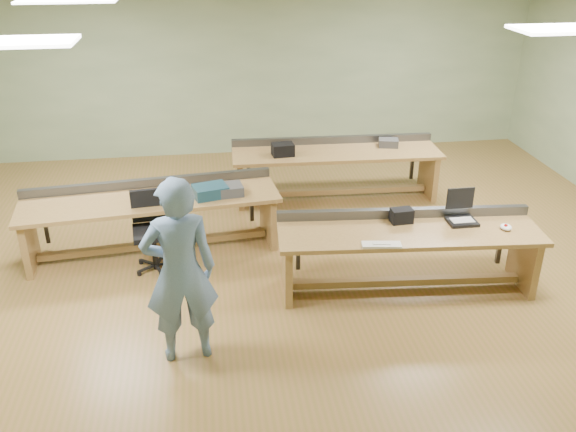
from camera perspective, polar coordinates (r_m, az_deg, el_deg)
The scene contains 21 objects.
floor at distance 7.81m, azimuth -0.36°, elevation -3.64°, with size 10.00×10.00×0.00m, color brown.
ceiling at distance 6.87m, azimuth -0.43°, elevation 18.77°, with size 10.00×10.00×0.00m, color silver.
wall_back at distance 11.04m, azimuth -3.28°, elevation 13.45°, with size 10.00×0.04×3.00m, color #98A980.
wall_front at distance 3.72m, azimuth 8.19°, elevation -13.32°, with size 10.00×0.04×3.00m, color #98A980.
fluor_panels at distance 6.87m, azimuth -0.43°, elevation 18.52°, with size 6.20×3.50×0.03m.
workbench_front at distance 7.01m, azimuth 11.14°, elevation -2.64°, with size 2.99×1.01×0.86m.
workbench_mid at distance 7.87m, azimuth -12.62°, elevation 0.51°, with size 3.25×1.17×0.86m.
workbench_back at distance 9.31m, azimuth 4.48°, elevation 5.05°, with size 3.15×0.95×0.86m.
person at distance 5.70m, azimuth -10.08°, elevation -5.15°, with size 0.69×0.45×1.88m, color #6A8DAE.
laptop_base at distance 7.20m, azimuth 15.97°, elevation -0.52°, with size 0.32×0.26×0.04m, color black.
laptop_screen at distance 7.21m, azimuth 15.81°, elevation 1.61°, with size 0.32×0.02×0.25m, color black.
keyboard at distance 6.52m, azimuth 8.74°, elevation -2.68°, with size 0.42×0.14×0.02m, color beige.
trackball_mouse at distance 7.19m, azimuth 19.72°, elevation -0.97°, with size 0.12×0.15×0.06m, color white.
camera_bag at distance 7.03m, azimuth 10.58°, elevation 0.03°, with size 0.24×0.16×0.17m, color black.
task_chair at distance 7.56m, azimuth -12.48°, elevation -2.31°, with size 0.58×0.58×0.97m.
parts_bin_teal at distance 7.65m, azimuth -7.29°, elevation 2.32°, with size 0.41×0.31×0.14m, color #153544.
parts_bin_grey at distance 7.68m, azimuth -6.00°, elevation 2.42°, with size 0.46×0.29×0.13m, color #3A3A3C.
mug at distance 7.61m, azimuth -10.81°, elevation 1.74°, with size 0.12×0.12×0.09m, color #3A3A3C.
drinks_can at distance 7.68m, azimuth -12.78°, elevation 1.93°, with size 0.07×0.07×0.13m, color silver.
storage_box_back at distance 8.98m, azimuth -0.49°, elevation 6.24°, with size 0.32×0.23×0.18m, color black.
tray_back at distance 9.49m, azimuth 9.38°, elevation 6.77°, with size 0.29×0.21×0.12m, color #3A3A3C.
Camera 1 is at (-0.91, -6.76, 3.82)m, focal length 38.00 mm.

